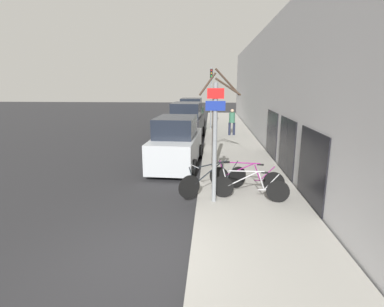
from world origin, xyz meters
TOP-DOWN VIEW (x-y plane):
  - ground_plane at (0.00, 11.20)m, footprint 80.00×80.00m
  - sidewalk_curb at (2.60, 14.00)m, footprint 3.20×32.00m
  - building_facade at (4.35, 13.92)m, footprint 0.23×32.00m
  - signpost at (1.49, 2.85)m, footprint 0.53×0.14m
  - bicycle_0 at (2.54, 3.03)m, footprint 2.22×0.55m
  - bicycle_1 at (1.51, 3.54)m, footprint 2.10×1.47m
  - bicycle_2 at (2.53, 3.95)m, footprint 2.34×0.75m
  - parked_car_0 at (-0.08, 7.12)m, footprint 2.13×4.69m
  - parked_car_1 at (-0.15, 13.29)m, footprint 2.21×4.86m
  - parked_car_2 at (-0.21, 18.69)m, footprint 2.02×4.26m
  - pedestrian_near at (2.75, 14.42)m, footprint 0.45×0.38m
  - street_tree at (1.57, 6.61)m, footprint 1.66×0.44m
  - traffic_light at (1.35, 17.20)m, footprint 0.20×0.30m

SIDE VIEW (x-z plane):
  - ground_plane at x=0.00m, z-range 0.00..0.00m
  - sidewalk_curb at x=2.60m, z-range 0.00..0.15m
  - bicycle_0 at x=2.54m, z-range 0.08..0.99m
  - bicycle_2 at x=2.53m, z-range 0.09..1.00m
  - bicycle_1 at x=1.51m, z-range 0.07..1.06m
  - parked_car_0 at x=-0.08m, z-range -0.09..2.05m
  - parked_car_1 at x=-0.15m, z-range -0.11..2.24m
  - parked_car_2 at x=-0.21m, z-range -0.11..2.24m
  - pedestrian_near at x=2.75m, z-range 0.28..2.00m
  - street_tree at x=1.57m, z-range -0.05..3.88m
  - signpost at x=1.49m, z-range 0.26..3.64m
  - traffic_light at x=1.35m, z-range 0.78..5.28m
  - building_facade at x=4.35m, z-range -0.02..6.48m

